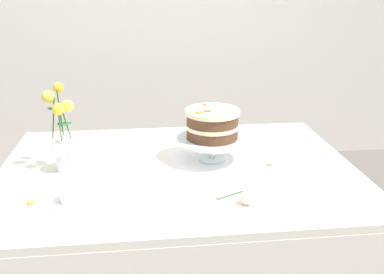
# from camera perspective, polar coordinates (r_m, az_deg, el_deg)

# --- Properties ---
(dining_table) EXTENTS (1.40, 1.00, 0.74)m
(dining_table) POSITION_cam_1_polar(r_m,az_deg,el_deg) (1.73, -1.76, -7.05)
(dining_table) COLOR white
(dining_table) RESTS_ON ground
(linen_napkin) EXTENTS (0.36, 0.36, 0.00)m
(linen_napkin) POSITION_cam_1_polar(r_m,az_deg,el_deg) (1.78, 2.63, -3.07)
(linen_napkin) COLOR white
(linen_napkin) RESTS_ON dining_table
(cake_stand) EXTENTS (0.29, 0.29, 0.10)m
(cake_stand) POSITION_cam_1_polar(r_m,az_deg,el_deg) (1.75, 2.67, -0.61)
(cake_stand) COLOR silver
(cake_stand) RESTS_ON linen_napkin
(layer_cake) EXTENTS (0.22, 0.22, 0.12)m
(layer_cake) POSITION_cam_1_polar(r_m,az_deg,el_deg) (1.72, 2.71, 1.78)
(layer_cake) COLOR brown
(layer_cake) RESTS_ON cake_stand
(flower_vase) EXTENTS (0.11, 0.12, 0.34)m
(flower_vase) POSITION_cam_1_polar(r_m,az_deg,el_deg) (1.71, -16.97, 0.14)
(flower_vase) COLOR silver
(flower_vase) RESTS_ON dining_table
(teacup) EXTENTS (0.13, 0.13, 0.06)m
(teacup) POSITION_cam_1_polar(r_m,az_deg,el_deg) (1.49, -15.81, -7.67)
(teacup) COLOR white
(teacup) RESTS_ON dining_table
(fallen_rose) EXTENTS (0.12, 0.12, 0.05)m
(fallen_rose) POSITION_cam_1_polar(r_m,az_deg,el_deg) (1.44, 7.27, -7.97)
(fallen_rose) COLOR #2D6028
(fallen_rose) RESTS_ON dining_table
(loose_petal_0) EXTENTS (0.04, 0.02, 0.00)m
(loose_petal_0) POSITION_cam_1_polar(r_m,az_deg,el_deg) (1.89, 10.82, -1.96)
(loose_petal_0) COLOR pink
(loose_petal_0) RESTS_ON dining_table
(loose_petal_1) EXTENTS (0.04, 0.04, 0.01)m
(loose_petal_1) POSITION_cam_1_polar(r_m,az_deg,el_deg) (1.54, -20.60, -8.14)
(loose_petal_1) COLOR orange
(loose_petal_1) RESTS_ON dining_table
(loose_petal_2) EXTENTS (0.04, 0.04, 0.00)m
(loose_petal_2) POSITION_cam_1_polar(r_m,az_deg,el_deg) (1.76, 10.21, -3.64)
(loose_petal_2) COLOR #E56B51
(loose_petal_2) RESTS_ON dining_table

